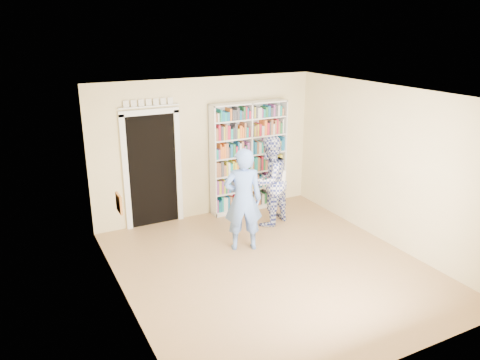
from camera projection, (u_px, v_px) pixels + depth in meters
name	position (u px, v px, depth m)	size (l,w,h in m)	color
floor	(271.00, 267.00, 7.35)	(5.00, 5.00, 0.00)	#A07B4D
ceiling	(275.00, 94.00, 6.49)	(5.00, 5.00, 0.00)	white
wall_back	(207.00, 148.00, 9.03)	(4.50, 4.50, 0.00)	#F7E5AA
wall_left	(122.00, 212.00, 5.94)	(5.00, 5.00, 0.00)	#F7E5AA
wall_right	(388.00, 166.00, 7.89)	(5.00, 5.00, 0.00)	#F7E5AA
bookshelf	(249.00, 157.00, 9.34)	(1.60, 0.30, 2.20)	white
doorway	(152.00, 164.00, 8.59)	(1.10, 0.08, 2.43)	black
wall_art	(119.00, 203.00, 6.11)	(0.03, 0.25, 0.25)	brown
man_blue	(243.00, 200.00, 7.70)	(0.64, 0.42, 1.75)	#6187D7
man_plaid	(269.00, 181.00, 8.70)	(0.83, 0.65, 1.71)	navy
paper_sheet	(280.00, 178.00, 8.58)	(0.20, 0.01, 0.28)	white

